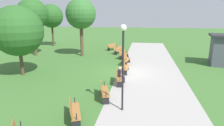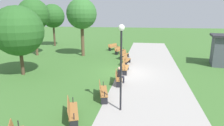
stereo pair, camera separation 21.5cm
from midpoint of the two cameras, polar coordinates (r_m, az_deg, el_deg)
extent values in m
plane|color=#3D6B2D|center=(16.80, 4.42, -2.83)|extent=(120.00, 120.00, 0.00)
cube|color=#A39E99|center=(16.74, 11.51, -3.14)|extent=(36.96, 5.36, 0.01)
cube|color=#996633|center=(27.31, 0.72, 4.80)|extent=(1.79, 1.30, 0.04)
cube|color=#996633|center=(27.40, 0.40, 5.34)|extent=(1.62, 1.01, 0.40)
cube|color=black|center=(27.99, 1.84, 4.54)|extent=(0.24, 0.35, 0.43)
cylinder|color=black|center=(27.92, 1.87, 5.33)|extent=(0.06, 0.06, 0.30)
cube|color=black|center=(26.71, -0.46, 4.08)|extent=(0.24, 0.35, 0.43)
cylinder|color=black|center=(26.63, -0.43, 4.91)|extent=(0.06, 0.06, 0.30)
cube|color=#996633|center=(24.71, 2.61, 3.78)|extent=(1.85, 1.11, 0.04)
cube|color=#996633|center=(24.77, 2.21, 4.38)|extent=(1.72, 0.80, 0.40)
cube|color=black|center=(25.48, 3.57, 3.56)|extent=(0.20, 0.37, 0.43)
cylinder|color=black|center=(25.40, 3.63, 4.43)|extent=(0.06, 0.06, 0.30)
cube|color=black|center=(24.04, 1.57, 2.93)|extent=(0.20, 0.37, 0.43)
cylinder|color=black|center=(23.95, 1.62, 3.86)|extent=(0.06, 0.06, 0.30)
cube|color=#996633|center=(22.05, 4.02, 2.50)|extent=(1.87, 0.90, 0.04)
cube|color=#996633|center=(22.08, 3.55, 3.16)|extent=(1.78, 0.58, 0.40)
cube|color=black|center=(22.88, 4.80, 2.31)|extent=(0.16, 0.38, 0.43)
cylinder|color=black|center=(22.79, 4.86, 3.28)|extent=(0.05, 0.05, 0.30)
cube|color=black|center=(21.33, 3.17, 1.47)|extent=(0.16, 0.38, 0.43)
cylinder|color=black|center=(21.24, 3.24, 2.50)|extent=(0.05, 0.05, 0.30)
cube|color=#996633|center=(19.36, 4.75, 0.83)|extent=(1.86, 0.68, 0.04)
cube|color=#996633|center=(19.35, 4.19, 1.57)|extent=(1.82, 0.34, 0.40)
cube|color=black|center=(20.22, 5.29, 0.72)|extent=(0.11, 0.38, 0.43)
cylinder|color=black|center=(20.13, 5.37, 1.81)|extent=(0.05, 0.05, 0.30)
cube|color=black|center=(18.61, 4.14, -0.44)|extent=(0.11, 0.38, 0.43)
cylinder|color=black|center=(18.51, 4.22, 0.74)|extent=(0.05, 0.05, 0.30)
cube|color=#996633|center=(16.68, 4.45, -1.35)|extent=(1.82, 0.44, 0.04)
cube|color=#996633|center=(16.63, 3.78, -0.52)|extent=(1.82, 0.10, 0.40)
cube|color=black|center=(17.55, 4.72, -1.35)|extent=(0.06, 0.37, 0.43)
cylinder|color=black|center=(17.45, 4.81, -0.11)|extent=(0.04, 0.04, 0.30)
cube|color=black|center=(15.93, 4.12, -2.97)|extent=(0.06, 0.37, 0.43)
cylinder|color=black|center=(15.82, 4.22, -1.60)|extent=(0.04, 0.04, 0.30)
cube|color=#996633|center=(14.07, 2.54, -4.29)|extent=(1.86, 0.68, 0.04)
cube|color=#996633|center=(14.00, 1.74, -3.34)|extent=(1.82, 0.34, 0.40)
cube|color=black|center=(14.95, 2.54, -4.11)|extent=(0.11, 0.38, 0.43)
cylinder|color=black|center=(14.83, 2.64, -2.66)|extent=(0.05, 0.05, 0.30)
cube|color=black|center=(13.34, 2.52, -6.40)|extent=(0.11, 0.38, 0.43)
cylinder|color=black|center=(13.21, 2.63, -4.79)|extent=(0.05, 0.05, 0.30)
cube|color=#996633|center=(11.65, -1.98, -8.31)|extent=(1.87, 0.90, 0.04)
cube|color=#996633|center=(11.55, -2.99, -7.23)|extent=(1.78, 0.58, 0.40)
cube|color=black|center=(12.52, -2.18, -7.81)|extent=(0.16, 0.38, 0.43)
cylinder|color=black|center=(12.38, -2.10, -6.12)|extent=(0.05, 0.05, 0.30)
cube|color=black|center=(10.97, -1.73, -11.14)|extent=(0.16, 0.38, 0.43)
cylinder|color=black|center=(10.80, -1.63, -9.24)|extent=(0.05, 0.05, 0.30)
cube|color=#996633|center=(9.61, -10.81, -13.70)|extent=(1.85, 1.11, 0.04)
cube|color=#996633|center=(9.50, -12.11, -12.48)|extent=(1.72, 0.80, 0.40)
cube|color=black|center=(10.48, -10.92, -12.68)|extent=(0.20, 0.37, 0.43)
cylinder|color=black|center=(10.31, -10.91, -10.71)|extent=(0.06, 0.06, 0.30)
cube|color=black|center=(8.99, -10.52, -17.52)|extent=(0.20, 0.37, 0.43)
cylinder|color=black|center=(8.79, -10.51, -15.32)|extent=(0.06, 0.06, 0.30)
cylinder|color=black|center=(8.94, -25.40, -16.01)|extent=(0.06, 0.06, 0.30)
cube|color=black|center=(14.13, 2.48, -3.13)|extent=(0.34, 0.24, 0.50)
sphere|color=tan|center=(14.02, 2.57, -1.61)|extent=(0.22, 0.22, 0.22)
cylinder|color=#23232D|center=(14.30, 3.19, -4.06)|extent=(0.18, 0.37, 0.13)
cylinder|color=#23232D|center=(14.37, 3.90, -4.89)|extent=(0.12, 0.12, 0.43)
cylinder|color=#23232D|center=(14.13, 3.19, -4.29)|extent=(0.18, 0.37, 0.13)
cylinder|color=#23232D|center=(14.20, 3.91, -5.12)|extent=(0.12, 0.12, 0.43)
cylinder|color=brown|center=(25.31, -21.40, 6.31)|extent=(0.30, 0.30, 3.72)
sphere|color=#285B23|center=(25.12, -22.04, 13.21)|extent=(3.66, 3.66, 3.66)
cylinder|color=#4C3828|center=(32.26, -16.59, 8.00)|extent=(0.30, 0.30, 3.51)
sphere|color=#285B23|center=(32.11, -16.96, 13.20)|extent=(3.62, 3.62, 3.62)
cylinder|color=#4C3828|center=(17.53, -24.85, 0.56)|extent=(0.27, 0.27, 2.34)
sphere|color=#285B23|center=(17.17, -25.71, 8.56)|extent=(3.97, 3.97, 3.97)
cylinder|color=brown|center=(23.51, -8.46, 6.76)|extent=(0.39, 0.39, 3.85)
sphere|color=#336B2D|center=(23.32, -8.74, 14.25)|extent=(3.53, 3.53, 3.53)
cylinder|color=black|center=(9.69, 3.30, -2.79)|extent=(0.10, 0.10, 4.16)
sphere|color=white|center=(9.29, 3.49, 10.42)|extent=(0.32, 0.32, 0.32)
camera|label=1|loc=(0.11, -89.63, 0.09)|focal=30.83mm
camera|label=2|loc=(0.11, 90.37, -0.09)|focal=30.83mm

